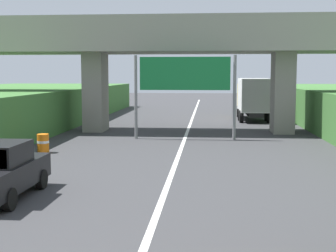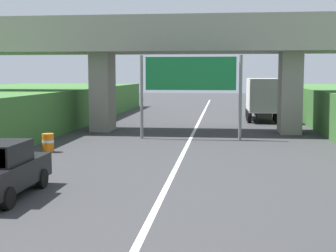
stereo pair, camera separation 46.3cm
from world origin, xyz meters
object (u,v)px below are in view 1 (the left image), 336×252
(truck_yellow, at_px, (253,97))
(overhead_highway_sign, at_px, (185,78))
(construction_barrel_4, at_px, (43,143))
(construction_barrel_3, at_px, (5,157))

(truck_yellow, bearing_deg, overhead_highway_sign, -112.24)
(overhead_highway_sign, distance_m, truck_yellow, 13.37)
(truck_yellow, distance_m, construction_barrel_4, 21.14)
(overhead_highway_sign, bearing_deg, construction_barrel_4, -140.83)
(construction_barrel_3, height_order, construction_barrel_4, same)
(overhead_highway_sign, relative_size, construction_barrel_4, 6.53)
(construction_barrel_4, bearing_deg, truck_yellow, 56.70)
(construction_barrel_3, xyz_separation_m, construction_barrel_4, (0.12, 3.99, 0.00))
(overhead_highway_sign, bearing_deg, construction_barrel_3, -125.60)
(overhead_highway_sign, bearing_deg, truck_yellow, 67.76)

